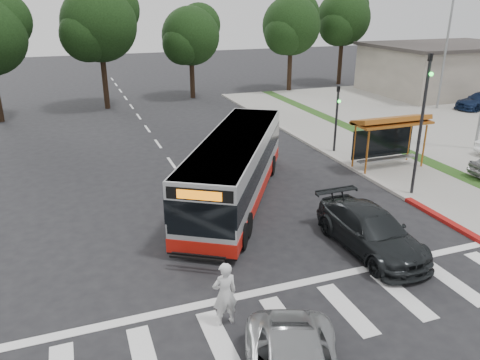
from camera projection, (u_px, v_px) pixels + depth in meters
name	position (u px, v px, depth m)	size (l,w,h in m)	color
ground	(229.00, 244.00, 17.63)	(140.00, 140.00, 0.00)	black
sidewalk_east	(358.00, 152.00, 28.16)	(4.00, 40.00, 0.12)	gray
curb_east	(329.00, 155.00, 27.51)	(0.30, 40.00, 0.15)	#9E9991
curb_east_red	(457.00, 227.00, 18.75)	(0.32, 6.00, 0.15)	maroon
commercial_building	(445.00, 70.00, 45.77)	(14.00, 10.00, 4.40)	#ADA291
building_roof_cap	(449.00, 45.00, 44.93)	(14.60, 10.60, 0.30)	#383330
crosswalk_ladder	(286.00, 324.00, 13.25)	(18.00, 2.60, 0.01)	silver
bus_shelter	(390.00, 126.00, 24.73)	(4.20, 1.60, 2.86)	#A65B1B
traffic_signal_ne_tall	(423.00, 114.00, 20.64)	(0.18, 0.37, 6.50)	black
traffic_signal_ne_short	(337.00, 112.00, 27.27)	(0.18, 0.37, 4.00)	black
lot_light_mid	(448.00, 36.00, 37.25)	(1.90, 0.35, 9.01)	gray
tree_ne_a	(292.00, 25.00, 45.09)	(6.16, 5.74, 9.30)	black
tree_ne_b	(344.00, 17.00, 48.91)	(6.16, 5.74, 10.02)	black
tree_north_a	(100.00, 22.00, 37.36)	(6.60, 6.15, 10.17)	black
tree_north_b	(191.00, 35.00, 42.13)	(5.72, 5.33, 8.43)	black
transit_bus	(235.00, 169.00, 21.01)	(2.50, 11.54, 2.98)	#ADAFB2
pedestrian	(225.00, 294.00, 12.94)	(0.71, 0.47, 1.96)	silver
dark_sedan	(371.00, 231.00, 16.99)	(2.12, 5.22, 1.52)	black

